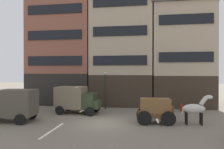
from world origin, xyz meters
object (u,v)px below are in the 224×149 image
object	(u,v)px
delivery_truck_far	(77,99)
cargo_wagon	(156,109)
draft_horse	(195,108)
streetlamp_curbside	(105,85)
fire_hydrant_curbside	(181,107)
pedestrian_officer	(33,100)
delivery_truck_near	(11,104)

from	to	relation	value
delivery_truck_far	cargo_wagon	bearing A→B (deg)	-21.11
cargo_wagon	draft_horse	size ratio (longest dim) A/B	1.26
draft_horse	delivery_truck_far	size ratio (longest dim) A/B	0.53
streetlamp_curbside	fire_hydrant_curbside	distance (m)	8.34
cargo_wagon	pedestrian_officer	xyz separation A→B (m)	(-13.10, 4.70, -0.17)
draft_horse	delivery_truck_near	world-z (taller)	delivery_truck_near
delivery_truck_near	delivery_truck_far	size ratio (longest dim) A/B	1.00
delivery_truck_far	fire_hydrant_curbside	distance (m)	10.76
draft_horse	streetlamp_curbside	world-z (taller)	streetlamp_curbside
draft_horse	fire_hydrant_curbside	xyz separation A→B (m)	(0.09, 5.21, -0.84)
delivery_truck_near	streetlamp_curbside	xyz separation A→B (m)	(6.73, 6.43, 1.25)
draft_horse	pedestrian_officer	bearing A→B (deg)	163.70
cargo_wagon	delivery_truck_near	distance (m)	11.77
cargo_wagon	fire_hydrant_curbside	world-z (taller)	cargo_wagon
cargo_wagon	draft_horse	xyz separation A→B (m)	(2.95, 0.00, 0.12)
fire_hydrant_curbside	cargo_wagon	bearing A→B (deg)	-120.24
draft_horse	delivery_truck_near	size ratio (longest dim) A/B	0.53
cargo_wagon	delivery_truck_far	size ratio (longest dim) A/B	0.66
cargo_wagon	delivery_truck_near	world-z (taller)	delivery_truck_near
pedestrian_officer	fire_hydrant_curbside	xyz separation A→B (m)	(16.14, 0.52, -0.55)
draft_horse	delivery_truck_near	distance (m)	14.71
fire_hydrant_curbside	delivery_truck_near	bearing A→B (deg)	-156.96
cargo_wagon	fire_hydrant_curbside	xyz separation A→B (m)	(3.04, 5.21, -0.72)
streetlamp_curbside	fire_hydrant_curbside	world-z (taller)	streetlamp_curbside
delivery_truck_far	streetlamp_curbside	size ratio (longest dim) A/B	1.08
delivery_truck_far	draft_horse	bearing A→B (deg)	-15.43
fire_hydrant_curbside	streetlamp_curbside	bearing A→B (deg)	178.88
fire_hydrant_curbside	draft_horse	bearing A→B (deg)	-90.97
streetlamp_curbside	delivery_truck_far	bearing A→B (deg)	-134.14
delivery_truck_near	fire_hydrant_curbside	bearing A→B (deg)	23.04
streetlamp_curbside	cargo_wagon	bearing A→B (deg)	-47.10
delivery_truck_far	fire_hydrant_curbside	bearing A→B (deg)	12.65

